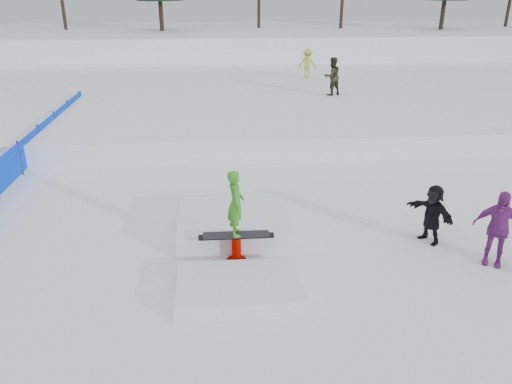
{
  "coord_description": "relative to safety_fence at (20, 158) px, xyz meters",
  "views": [
    {
      "loc": [
        -0.35,
        -8.62,
        5.61
      ],
      "look_at": [
        0.5,
        2.0,
        1.1
      ],
      "focal_mm": 35.0,
      "sensor_mm": 36.0,
      "label": 1
    }
  ],
  "objects": [
    {
      "name": "ground",
      "position": [
        6.5,
        -6.6,
        -0.55
      ],
      "size": [
        120.0,
        120.0,
        0.0
      ],
      "primitive_type": "plane",
      "color": "white"
    },
    {
      "name": "snow_berm",
      "position": [
        6.5,
        23.4,
        0.65
      ],
      "size": [
        60.0,
        14.0,
        2.4
      ],
      "primitive_type": "cube",
      "color": "white",
      "rests_on": "ground"
    },
    {
      "name": "snow_midrise",
      "position": [
        6.5,
        9.4,
        -0.15
      ],
      "size": [
        50.0,
        18.0,
        0.8
      ],
      "primitive_type": "cube",
      "color": "white",
      "rests_on": "ground"
    },
    {
      "name": "safety_fence",
      "position": [
        0.0,
        0.0,
        0.0
      ],
      "size": [
        0.05,
        16.0,
        1.1
      ],
      "color": "#0435E2",
      "rests_on": "ground"
    },
    {
      "name": "walker_olive",
      "position": [
        11.41,
        7.25,
        1.1
      ],
      "size": [
        1.01,
        0.92,
        1.69
      ],
      "primitive_type": "imported",
      "rotation": [
        0.0,
        0.0,
        3.57
      ],
      "color": "black",
      "rests_on": "snow_midrise"
    },
    {
      "name": "walker_ygreen",
      "position": [
        11.08,
        11.67,
        1.02
      ],
      "size": [
        1.14,
        0.91,
        1.54
      ],
      "primitive_type": "imported",
      "rotation": [
        0.0,
        0.0,
        2.75
      ],
      "color": "#A6C62F",
      "rests_on": "snow_midrise"
    },
    {
      "name": "spectator_purple",
      "position": [
        11.94,
        -6.34,
        0.29
      ],
      "size": [
        1.05,
        0.87,
        1.68
      ],
      "primitive_type": "imported",
      "rotation": [
        0.0,
        0.0,
        -0.55
      ],
      "color": "#78297D",
      "rests_on": "ground"
    },
    {
      "name": "spectator_dark",
      "position": [
        11.0,
        -5.26,
        0.15
      ],
      "size": [
        0.94,
        1.35,
        1.4
      ],
      "primitive_type": "imported",
      "rotation": [
        0.0,
        0.0,
        -1.12
      ],
      "color": "black",
      "rests_on": "ground"
    },
    {
      "name": "jib_rail_feature",
      "position": [
        6.48,
        -5.29,
        -0.25
      ],
      "size": [
        2.6,
        4.4,
        2.11
      ],
      "color": "white",
      "rests_on": "ground"
    }
  ]
}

